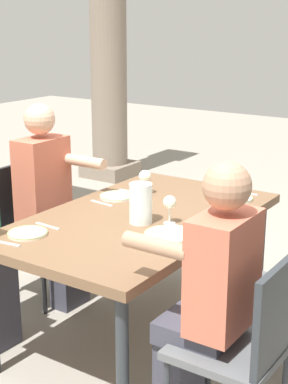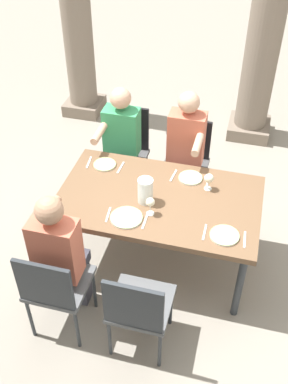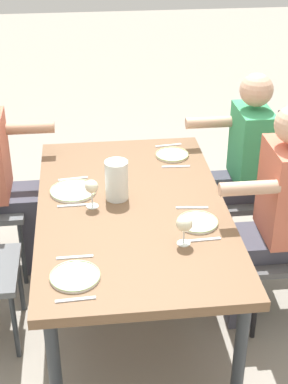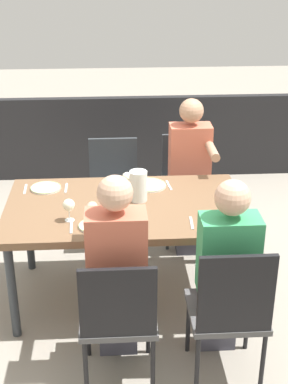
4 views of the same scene
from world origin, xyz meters
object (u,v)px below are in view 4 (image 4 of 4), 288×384
(chair_mid_south, at_px, (114,184))
(plate_0, at_px, (214,221))
(plate_1, at_px, (149,185))
(diner_woman_green, at_px, (225,268))
(diner_guest_third, at_px, (116,269))
(chair_west_south, at_px, (187,179))
(diner_man_white, at_px, (191,171))
(dining_table, at_px, (125,213))
(plate_2, at_px, (95,226))
(chair_mid_north, at_px, (118,314))
(wine_glass_2, at_px, (69,205))
(wine_glass_1, at_px, (127,178))
(chair_west_north, at_px, (230,308))
(water_pitcher, at_px, (138,187))
(plate_3, at_px, (46,188))

(chair_mid_south, bearing_deg, plate_0, 117.82)
(chair_mid_south, height_order, plate_1, chair_mid_south)
(diner_woman_green, relative_size, diner_guest_third, 0.97)
(diner_woman_green, height_order, plate_0, diner_woman_green)
(chair_west_south, relative_size, plate_0, 4.40)
(diner_man_white, height_order, diner_guest_third, diner_guest_third)
(dining_table, relative_size, plate_2, 7.98)
(plate_2, bearing_deg, chair_mid_north, 102.38)
(chair_mid_south, height_order, diner_man_white, diner_man_white)
(diner_guest_third, xyz_separation_m, wine_glass_2, (0.30, -0.52, 0.16))
(wine_glass_1, bearing_deg, chair_west_north, 115.53)
(chair_west_south, bearing_deg, plate_2, 58.01)
(chair_mid_south, height_order, wine_glass_2, wine_glass_2)
(dining_table, bearing_deg, water_pitcher, -143.17)
(dining_table, xyz_separation_m, plate_0, (-0.57, 0.30, 0.07))
(chair_west_north, xyz_separation_m, chair_mid_north, (0.63, -0.01, -0.02))
(chair_west_south, distance_m, diner_woman_green, 1.66)
(plate_0, bearing_deg, diner_woman_green, 89.03)
(dining_table, distance_m, chair_west_south, 1.09)
(chair_mid_north, height_order, chair_mid_south, chair_mid_north)
(diner_guest_third, bearing_deg, dining_table, -95.86)
(plate_2, height_order, plate_3, same)
(chair_mid_south, relative_size, diner_man_white, 0.69)
(wine_glass_2, distance_m, water_pitcher, 0.55)
(diner_woman_green, relative_size, plate_1, 4.89)
(chair_west_north, distance_m, plate_3, 1.69)
(plate_0, bearing_deg, diner_man_white, -89.60)
(chair_mid_north, distance_m, wine_glass_1, 1.19)
(diner_woman_green, bearing_deg, diner_man_white, -90.00)
(wine_glass_1, relative_size, water_pitcher, 0.72)
(water_pitcher, bearing_deg, diner_woman_green, 120.24)
(chair_mid_north, bearing_deg, dining_table, -94.52)
(plate_1, xyz_separation_m, water_pitcher, (0.09, 0.24, 0.09))
(dining_table, xyz_separation_m, plate_3, (0.58, -0.31, 0.07))
(plate_1, xyz_separation_m, plate_2, (0.39, 0.62, 0.00))
(plate_2, xyz_separation_m, plate_3, (0.37, -0.62, -0.00))
(chair_mid_north, height_order, diner_woman_green, diner_woman_green)
(diner_woman_green, bearing_deg, chair_west_south, -89.89)
(chair_mid_north, xyz_separation_m, chair_mid_south, (0.00, -1.84, -0.00))
(chair_mid_north, relative_size, wine_glass_2, 5.79)
(dining_table, relative_size, chair_mid_north, 1.88)
(plate_1, distance_m, wine_glass_1, 0.22)
(diner_guest_third, relative_size, plate_3, 5.82)
(wine_glass_1, bearing_deg, water_pitcher, 119.06)
(wine_glass_2, xyz_separation_m, plate_3, (0.21, -0.52, -0.10))
(chair_mid_north, bearing_deg, plate_1, -101.97)
(chair_mid_north, relative_size, diner_guest_third, 0.68)
(wine_glass_2, bearing_deg, dining_table, -150.30)
(diner_guest_third, bearing_deg, wine_glass_2, -60.54)
(dining_table, relative_size, wine_glass_2, 10.87)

